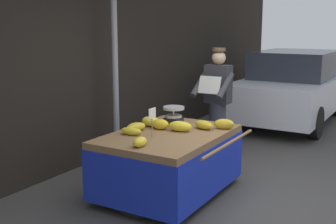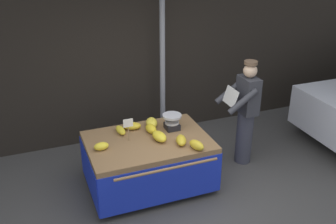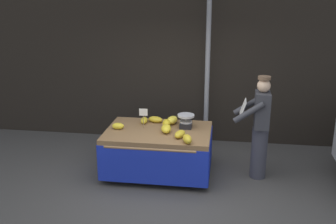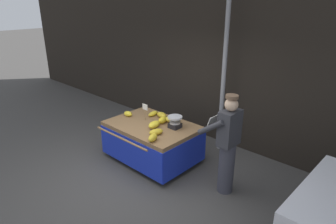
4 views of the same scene
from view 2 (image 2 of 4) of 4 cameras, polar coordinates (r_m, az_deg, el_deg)
ground_plane at (r=5.38m, az=3.11°, el=-15.20°), size 60.00×60.00×0.00m
back_wall at (r=6.81m, az=-5.92°, el=12.52°), size 16.00×0.24×4.05m
street_pole at (r=6.62m, az=-0.83°, el=9.25°), size 0.09×0.09×3.37m
banana_cart at (r=5.67m, az=-2.89°, el=-5.79°), size 1.75×1.41×0.78m
weighing_scale at (r=5.80m, az=0.59°, el=-1.44°), size 0.28×0.28×0.23m
price_sign at (r=5.44m, az=-5.81°, el=-1.90°), size 0.14×0.01×0.34m
banana_bunch_0 at (r=5.76m, az=-6.90°, el=-2.64°), size 0.14×0.28×0.09m
banana_bunch_1 at (r=5.44m, az=1.92°, el=-4.12°), size 0.21×0.30×0.11m
banana_bunch_2 at (r=5.85m, az=-5.24°, el=-2.03°), size 0.30×0.22×0.11m
banana_bunch_3 at (r=5.31m, az=4.18°, el=-4.81°), size 0.20×0.27×0.13m
banana_bunch_4 at (r=5.51m, az=-1.27°, el=-3.56°), size 0.20×0.31×0.13m
banana_bunch_5 at (r=5.37m, az=-9.66°, el=-4.93°), size 0.21×0.14×0.11m
banana_bunch_6 at (r=5.72m, az=-2.49°, el=-2.44°), size 0.17×0.24×0.13m
banana_bunch_7 at (r=5.90m, az=-2.39°, el=-1.56°), size 0.23×0.31×0.13m
vendor_person at (r=6.25m, az=11.19°, el=-0.11°), size 0.59×0.52×1.71m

